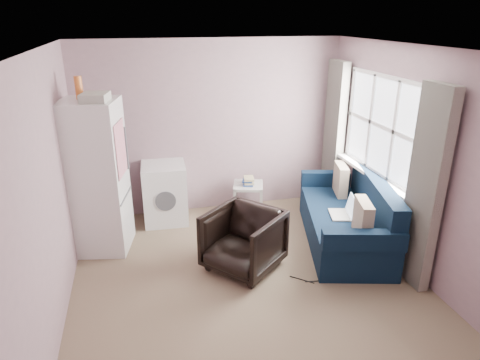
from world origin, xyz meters
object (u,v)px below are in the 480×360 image
object	(u,v)px
fridge	(97,177)
armchair	(243,238)
washing_machine	(165,192)
side_table	(248,197)
sofa	(349,219)

from	to	relation	value
fridge	armchair	bearing A→B (deg)	-17.94
washing_machine	side_table	world-z (taller)	washing_machine
armchair	washing_machine	distance (m)	1.67
armchair	washing_machine	xyz separation A→B (m)	(-0.78, 1.48, 0.05)
side_table	sofa	xyz separation A→B (m)	(1.05, -1.14, 0.05)
armchair	side_table	size ratio (longest dim) A/B	1.37
washing_machine	sofa	xyz separation A→B (m)	(2.25, -1.20, -0.12)
fridge	sofa	xyz separation A→B (m)	(3.08, -0.63, -0.63)
armchair	fridge	distance (m)	1.92
armchair	washing_machine	world-z (taller)	washing_machine
side_table	fridge	bearing A→B (deg)	-165.92
side_table	sofa	world-z (taller)	sofa
fridge	side_table	xyz separation A→B (m)	(2.04, 0.51, -0.69)
fridge	washing_machine	size ratio (longest dim) A/B	2.53
armchair	sofa	distance (m)	1.51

